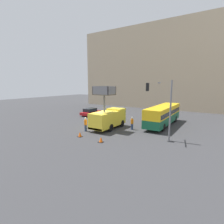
% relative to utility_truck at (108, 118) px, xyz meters
% --- Properties ---
extents(ground_plane, '(120.00, 120.00, 0.00)m').
position_rel_utility_truck_xyz_m(ground_plane, '(-0.85, -0.86, -1.60)').
color(ground_plane, '#38383A').
extents(building_backdrop_far, '(44.00, 10.00, 21.02)m').
position_rel_utility_truck_xyz_m(building_backdrop_far, '(-0.85, 27.63, 8.91)').
color(building_backdrop_far, tan).
rests_on(building_backdrop_far, ground_plane).
extents(utility_truck, '(2.50, 6.12, 5.95)m').
position_rel_utility_truck_xyz_m(utility_truck, '(0.00, 0.00, 0.00)').
color(utility_truck, yellow).
rests_on(utility_truck, ground_plane).
extents(city_bus, '(2.42, 10.76, 2.97)m').
position_rel_utility_truck_xyz_m(city_bus, '(5.89, 6.17, 0.15)').
color(city_bus, '#145638').
rests_on(city_bus, ground_plane).
extents(traffic_light_pole, '(2.75, 2.50, 6.67)m').
position_rel_utility_truck_xyz_m(traffic_light_pole, '(7.82, -1.00, 2.81)').
color(traffic_light_pole, slate).
rests_on(traffic_light_pole, ground_plane).
extents(road_worker_near_truck, '(0.38, 0.38, 1.89)m').
position_rel_utility_truck_xyz_m(road_worker_near_truck, '(-1.78, -2.77, -0.65)').
color(road_worker_near_truck, navy).
rests_on(road_worker_near_truck, ground_plane).
extents(road_worker_directing, '(0.38, 0.38, 1.80)m').
position_rel_utility_truck_xyz_m(road_worker_directing, '(3.03, 1.37, -0.70)').
color(road_worker_directing, navy).
rests_on(road_worker_directing, ground_plane).
extents(traffic_cone_near_truck, '(0.53, 0.53, 0.60)m').
position_rel_utility_truck_xyz_m(traffic_cone_near_truck, '(-0.72, -5.03, -1.32)').
color(traffic_cone_near_truck, black).
rests_on(traffic_cone_near_truck, ground_plane).
extents(traffic_cone_mid_road, '(0.54, 0.54, 0.61)m').
position_rel_utility_truck_xyz_m(traffic_cone_mid_road, '(2.58, -5.28, -1.32)').
color(traffic_cone_mid_road, black).
rests_on(traffic_cone_mid_road, ground_plane).
extents(parked_car_curbside, '(1.86, 4.57, 1.47)m').
position_rel_utility_truck_xyz_m(parked_car_curbside, '(-8.81, 6.75, -0.86)').
color(parked_car_curbside, maroon).
rests_on(parked_car_curbside, ground_plane).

